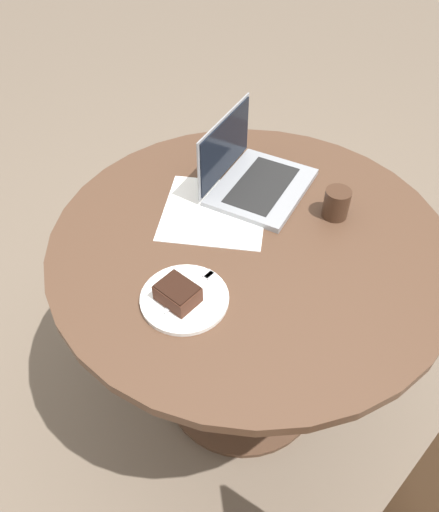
% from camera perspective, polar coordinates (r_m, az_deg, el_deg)
% --- Properties ---
extents(ground_plane, '(12.00, 12.00, 0.00)m').
position_cam_1_polar(ground_plane, '(1.97, 2.53, -14.30)').
color(ground_plane, '#6B5B4C').
extents(dining_table, '(1.10, 1.10, 0.77)m').
position_cam_1_polar(dining_table, '(1.48, 3.26, -2.56)').
color(dining_table, '#4C3323').
rests_on(dining_table, ground_plane).
extents(paper_document, '(0.37, 0.37, 0.00)m').
position_cam_1_polar(paper_document, '(1.44, -0.57, 5.17)').
color(paper_document, white).
rests_on(paper_document, dining_table).
extents(plate, '(0.21, 0.21, 0.01)m').
position_cam_1_polar(plate, '(1.20, -4.01, -4.87)').
color(plate, white).
rests_on(plate, dining_table).
extents(cake_slice, '(0.12, 0.12, 0.05)m').
position_cam_1_polar(cake_slice, '(1.18, -4.81, -4.26)').
color(cake_slice, '#472619').
rests_on(cake_slice, plate).
extents(fork, '(0.15, 0.12, 0.00)m').
position_cam_1_polar(fork, '(1.21, -2.88, -3.59)').
color(fork, silver).
rests_on(fork, plate).
extents(coffee_glass, '(0.07, 0.07, 0.09)m').
position_cam_1_polar(coffee_glass, '(1.43, 13.22, 5.88)').
color(coffee_glass, '#3D2619').
rests_on(coffee_glass, dining_table).
extents(laptop, '(0.39, 0.40, 0.21)m').
position_cam_1_polar(laptop, '(1.51, 3.86, 8.92)').
color(laptop, gray).
rests_on(laptop, dining_table).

